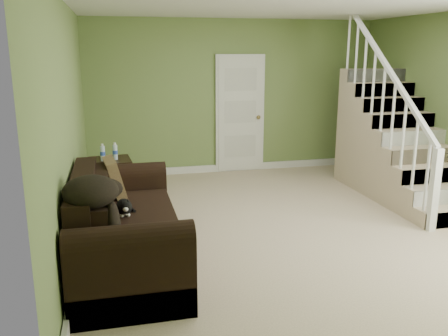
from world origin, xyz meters
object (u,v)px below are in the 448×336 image
side_table (111,182)px  cat (124,207)px  banana (143,231)px  sofa (122,231)px

side_table → cat: bearing=-85.8°
side_table → cat: side_table is taller
side_table → banana: size_ratio=5.15×
sofa → cat: 0.23m
sofa → side_table: (-0.10, 1.92, -0.02)m
cat → sofa: bearing=-128.0°
banana → cat: bearing=58.8°
cat → banana: 0.57m
cat → banana: size_ratio=2.45×
side_table → cat: 1.89m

